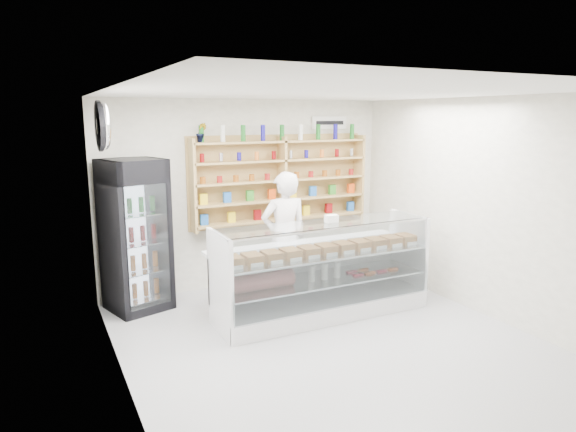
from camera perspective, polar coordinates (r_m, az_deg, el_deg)
room at (r=5.60m, az=5.23°, el=-0.90°), size 5.00×5.00×5.00m
display_counter at (r=6.77m, az=3.77°, el=-8.06°), size 2.83×0.84×1.23m
shop_worker at (r=7.09m, az=-0.41°, el=-2.36°), size 0.70×0.50×1.82m
drinks_cooler at (r=7.05m, az=-16.62°, el=-2.06°), size 0.90×0.88×2.02m
wall_shelving at (r=7.83m, az=-0.65°, el=4.00°), size 2.84×0.28×1.33m
potted_plant at (r=7.32m, az=-9.62°, el=9.13°), size 0.17×0.15×0.27m
security_mirror at (r=5.90m, az=-19.75°, el=9.38°), size 0.15×0.50×0.50m
wall_sign at (r=8.32m, az=4.61°, el=10.29°), size 0.62×0.03×0.20m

